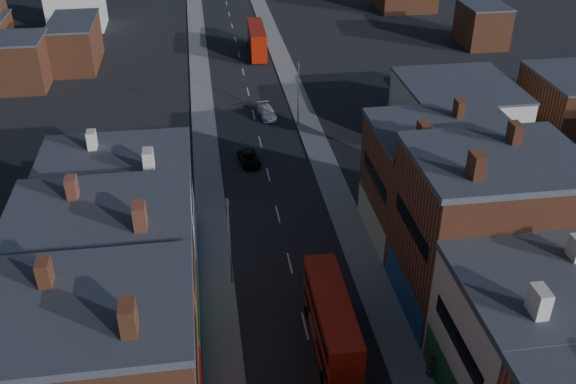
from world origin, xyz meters
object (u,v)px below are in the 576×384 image
object	(u,v)px
bus_2	(257,40)
car_2	(249,158)
ped_3	(430,366)
bus_1	(332,321)
car_3	(267,112)

from	to	relation	value
bus_2	car_2	distance (m)	36.96
car_2	ped_3	distance (m)	34.55
bus_2	car_2	world-z (taller)	bus_2
bus_1	car_3	size ratio (longest dim) A/B	2.30
car_3	bus_2	bearing A→B (deg)	81.00
car_2	ped_3	size ratio (longest dim) A/B	2.24
bus_1	bus_2	distance (m)	65.92
bus_1	ped_3	xyz separation A→B (m)	(6.20, -3.93, -1.36)
bus_1	bus_2	size ratio (longest dim) A/B	0.99
bus_1	ped_3	size ratio (longest dim) A/B	5.40
car_3	ped_3	world-z (taller)	ped_3
bus_2	ped_3	bearing A→B (deg)	-84.43
bus_1	bus_2	world-z (taller)	bus_2
bus_1	bus_2	xyz separation A→B (m)	(1.40, 65.90, 0.01)
car_2	ped_3	xyz separation A→B (m)	(9.48, -33.22, 0.49)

